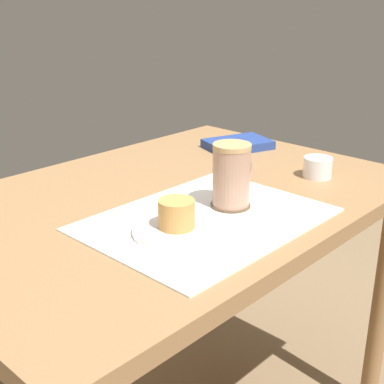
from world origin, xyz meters
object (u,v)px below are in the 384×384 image
sugar_bowl (318,167)px  small_book (238,144)px  pastry (177,214)px  pastry_plate (177,230)px  coffee_mug (232,174)px  dining_table (170,230)px

sugar_bowl → small_book: size_ratio=0.39×
pastry → pastry_plate: bearing=0.0°
pastry → small_book: (0.54, 0.29, -0.03)m
pastry → sugar_bowl: pastry is taller
small_book → sugar_bowl: bearing=-83.0°
pastry_plate → coffee_mug: (0.17, 0.01, 0.06)m
dining_table → pastry_plate: pastry_plate is taller
pastry → small_book: size_ratio=0.38×
dining_table → pastry_plate: (-0.14, -0.16, 0.10)m
sugar_bowl → coffee_mug: bearing=174.6°
dining_table → coffee_mug: (0.04, -0.15, 0.16)m
dining_table → coffee_mug: 0.22m
small_book → dining_table: bearing=-143.4°
pastry_plate → coffee_mug: size_ratio=1.28×
dining_table → coffee_mug: bearing=-76.6°
dining_table → pastry_plate: size_ratio=6.56×
pastry_plate → coffee_mug: 0.19m
pastry → sugar_bowl: (0.47, -0.02, -0.02)m
coffee_mug → small_book: coffee_mug is taller
pastry → coffee_mug: bearing=3.7°
coffee_mug → pastry: bearing=-176.3°
sugar_bowl → small_book: sugar_bowl is taller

